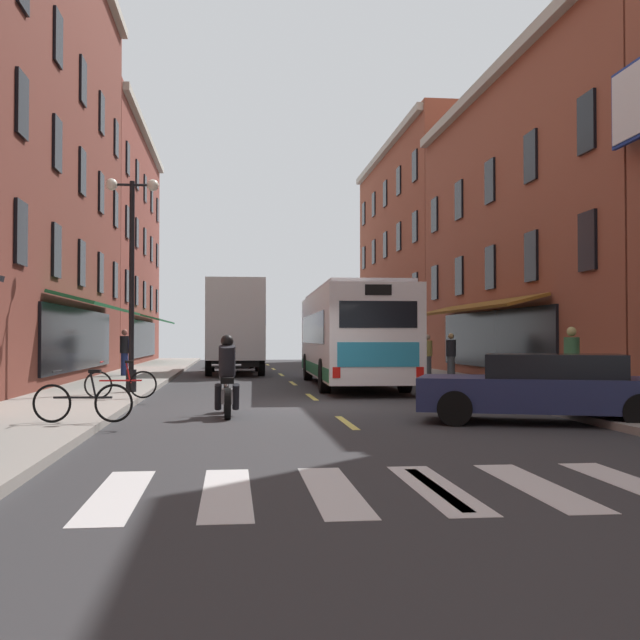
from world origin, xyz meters
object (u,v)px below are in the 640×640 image
Objects in this scene: box_truck at (235,328)px; bicycle_near at (83,401)px; pedestrian_rear at (428,355)px; street_lamp_twin at (132,274)px; pedestrian_near at (125,351)px; pedestrian_mid at (572,362)px; transit_bus at (351,335)px; bicycle_mid at (121,383)px; pedestrian_far at (451,355)px; motorcycle_rider at (227,381)px; sedan_mid at (546,387)px; sedan_near at (236,354)px.

box_truck reaches higher than bicycle_near.
street_lamp_twin reaches higher than pedestrian_rear.
pedestrian_mid is at bearing -138.31° from pedestrian_near.
transit_bus reaches higher than bicycle_mid.
bicycle_mid is at bearing 117.06° from pedestrian_mid.
bicycle_near is at bearing -97.28° from box_truck.
bicycle_mid is 14.00m from pedestrian_rear.
pedestrian_far is at bearing 39.08° from bicycle_mid.
pedestrian_mid reaches higher than pedestrian_far.
motorcycle_rider is 1.21× the size of bicycle_mid.
pedestrian_near is at bearing 98.45° from street_lamp_twin.
pedestrian_rear is (-0.58, 1.18, -0.02)m from pedestrian_far.
street_lamp_twin reaches higher than transit_bus.
street_lamp_twin is (-0.16, 7.80, 2.82)m from bicycle_near.
sedan_mid is 0.85× the size of street_lamp_twin.
pedestrian_mid is (2.10, 3.56, 0.35)m from sedan_mid.
box_truck reaches higher than bicycle_mid.
motorcycle_rider is at bearing -90.77° from box_truck.
pedestrian_near reaches higher than sedan_near.
pedestrian_near is 18.11m from pedestrian_mid.
bicycle_mid is at bearing 128.68° from motorcycle_rider.
motorcycle_rider is (-0.25, -18.81, -1.35)m from box_truck.
box_truck is at bearing 10.87° from pedestrian_far.
pedestrian_mid is 1.08× the size of pedestrian_rear.
pedestrian_rear is at bearing 60.07° from motorcycle_rider.
transit_bus is at bearing 44.40° from pedestrian_rear.
bicycle_mid is 0.96× the size of pedestrian_near.
sedan_near is 27.13m from motorcycle_rider.
sedan_near is 2.72× the size of pedestrian_far.
bicycle_near is at bearing -95.44° from sedan_near.
bicycle_mid is at bearing -96.93° from sedan_near.
street_lamp_twin is at bearing 105.31° from pedestrian_mid.
bicycle_mid is at bearing -172.99° from pedestrian_near.
pedestrian_rear is at bearing 84.18° from sedan_mid.
transit_bus is 8.02m from street_lamp_twin.
bicycle_near is (-8.37, -0.25, -0.17)m from sedan_mid.
box_truck reaches higher than motorcycle_rider.
bicycle_mid is 1.00× the size of pedestrian_mid.
sedan_mid is 15.06m from pedestrian_rear.
pedestrian_mid is (10.47, 3.81, 0.52)m from bicycle_near.
pedestrian_rear is at bearing 36.44° from street_lamp_twin.
pedestrian_mid is at bearing 142.93° from pedestrian_far.
sedan_near is 26.71m from pedestrian_mid.
pedestrian_near is 1.10× the size of pedestrian_far.
pedestrian_rear is at bearing -100.36° from pedestrian_near.
pedestrian_near is 9.88m from street_lamp_twin.
box_truck is 4.53× the size of bicycle_near.
pedestrian_near reaches higher than pedestrian_mid.
bicycle_mid is 1.08× the size of pedestrian_rear.
bicycle_mid is at bearing -135.15° from transit_bus.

